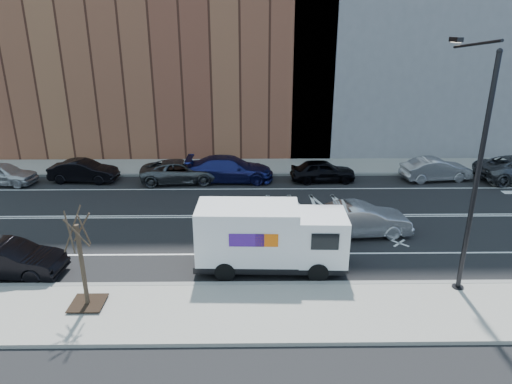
{
  "coord_description": "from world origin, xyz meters",
  "views": [
    {
      "loc": [
        -1.04,
        -22.63,
        9.8
      ],
      "look_at": [
        -0.76,
        -0.0,
        1.4
      ],
      "focal_mm": 32.0,
      "sensor_mm": 36.0,
      "label": 1
    }
  ],
  "objects_px": {
    "far_parked_b": "(84,171)",
    "driving_sedan": "(360,220)",
    "fedex_van": "(269,237)",
    "far_parked_a": "(3,174)"
  },
  "relations": [
    {
      "from": "far_parked_b",
      "to": "driving_sedan",
      "type": "xyz_separation_m",
      "value": [
        16.28,
        -8.25,
        0.08
      ]
    },
    {
      "from": "fedex_van",
      "to": "driving_sedan",
      "type": "relative_size",
      "value": 1.31
    },
    {
      "from": "driving_sedan",
      "to": "far_parked_b",
      "type": "bearing_deg",
      "value": 58.3
    },
    {
      "from": "driving_sedan",
      "to": "fedex_van",
      "type": "bearing_deg",
      "value": 120.7
    },
    {
      "from": "far_parked_a",
      "to": "driving_sedan",
      "type": "relative_size",
      "value": 0.87
    },
    {
      "from": "far_parked_a",
      "to": "far_parked_b",
      "type": "xyz_separation_m",
      "value": [
        5.01,
        0.5,
        -0.0
      ]
    },
    {
      "from": "fedex_van",
      "to": "far_parked_a",
      "type": "relative_size",
      "value": 1.5
    },
    {
      "from": "far_parked_a",
      "to": "far_parked_b",
      "type": "height_order",
      "value": "far_parked_a"
    },
    {
      "from": "fedex_van",
      "to": "far_parked_b",
      "type": "height_order",
      "value": "fedex_van"
    },
    {
      "from": "far_parked_a",
      "to": "far_parked_b",
      "type": "bearing_deg",
      "value": -77.74
    }
  ]
}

